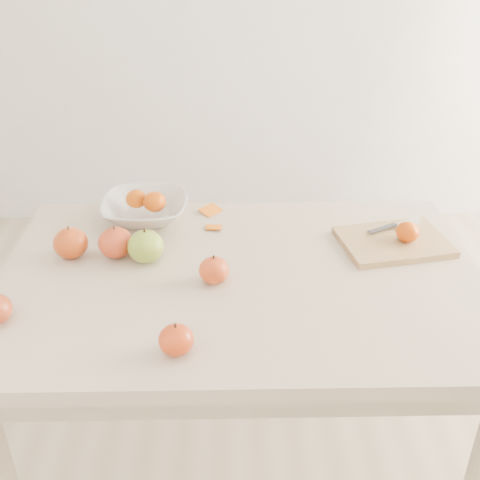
{
  "coord_description": "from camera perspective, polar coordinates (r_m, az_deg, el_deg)",
  "views": [
    {
      "loc": [
        -0.03,
        -1.25,
        1.57
      ],
      "look_at": [
        0.0,
        0.05,
        0.82
      ],
      "focal_mm": 45.0,
      "sensor_mm": 36.0,
      "label": 1
    }
  ],
  "objects": [
    {
      "name": "ground",
      "position": [
        2.0,
        0.03,
        -21.53
      ],
      "size": [
        3.5,
        3.5,
        0.0
      ],
      "primitive_type": "plane",
      "color": "#C6B293",
      "rests_on": "ground"
    },
    {
      "name": "table",
      "position": [
        1.55,
        0.04,
        -6.35
      ],
      "size": [
        1.2,
        0.8,
        0.75
      ],
      "color": "beige",
      "rests_on": "ground"
    },
    {
      "name": "cutting_board",
      "position": [
        1.66,
        14.36,
        -0.18
      ],
      "size": [
        0.31,
        0.25,
        0.02
      ],
      "primitive_type": "cube",
      "rotation": [
        0.0,
        0.0,
        0.19
      ],
      "color": "tan",
      "rests_on": "table"
    },
    {
      "name": "board_tangerine",
      "position": [
        1.65,
        15.6,
        0.75
      ],
      "size": [
        0.06,
        0.06,
        0.05
      ],
      "primitive_type": "ellipsoid",
      "color": "red",
      "rests_on": "cutting_board"
    },
    {
      "name": "fruit_bowl",
      "position": [
        1.76,
        -8.96,
        2.91
      ],
      "size": [
        0.25,
        0.25,
        0.06
      ],
      "primitive_type": "imported",
      "color": "silver",
      "rests_on": "table"
    },
    {
      "name": "bowl_tangerine_near",
      "position": [
        1.76,
        -9.81,
        3.88
      ],
      "size": [
        0.06,
        0.06,
        0.05
      ],
      "primitive_type": "ellipsoid",
      "color": "#CA4707",
      "rests_on": "fruit_bowl"
    },
    {
      "name": "bowl_tangerine_far",
      "position": [
        1.73,
        -8.11,
        3.62
      ],
      "size": [
        0.07,
        0.07,
        0.06
      ],
      "primitive_type": "ellipsoid",
      "color": "#CF5007",
      "rests_on": "fruit_bowl"
    },
    {
      "name": "orange_peel_a",
      "position": [
        1.79,
        -2.81,
        2.72
      ],
      "size": [
        0.07,
        0.07,
        0.01
      ],
      "primitive_type": "cube",
      "rotation": [
        0.21,
        0.0,
        0.84
      ],
      "color": "orange",
      "rests_on": "table"
    },
    {
      "name": "orange_peel_b",
      "position": [
        1.7,
        -2.52,
        1.15
      ],
      "size": [
        0.05,
        0.04,
        0.01
      ],
      "primitive_type": "cube",
      "rotation": [
        -0.14,
        0.0,
        -0.08
      ],
      "color": "orange",
      "rests_on": "table"
    },
    {
      "name": "paring_knife",
      "position": [
        1.73,
        15.36,
        1.47
      ],
      "size": [
        0.16,
        0.08,
        0.01
      ],
      "color": "silver",
      "rests_on": "cutting_board"
    },
    {
      "name": "apple_green",
      "position": [
        1.55,
        -8.92,
        -0.6
      ],
      "size": [
        0.09,
        0.09,
        0.08
      ],
      "primitive_type": "ellipsoid",
      "color": "#56861E",
      "rests_on": "table"
    },
    {
      "name": "apple_red_c",
      "position": [
        1.24,
        -6.07,
        -9.39
      ],
      "size": [
        0.07,
        0.07,
        0.07
      ],
      "primitive_type": "ellipsoid",
      "color": "#9F1209",
      "rests_on": "table"
    },
    {
      "name": "apple_red_a",
      "position": [
        1.61,
        -15.76,
        -0.27
      ],
      "size": [
        0.09,
        0.09,
        0.08
      ],
      "primitive_type": "ellipsoid",
      "color": "maroon",
      "rests_on": "table"
    },
    {
      "name": "apple_red_e",
      "position": [
        1.45,
        -2.48,
        -2.89
      ],
      "size": [
        0.07,
        0.07,
        0.07
      ],
      "primitive_type": "ellipsoid",
      "color": "maroon",
      "rests_on": "table"
    },
    {
      "name": "apple_red_b",
      "position": [
        1.58,
        -11.71,
        -0.24
      ],
      "size": [
        0.09,
        0.09,
        0.08
      ],
      "primitive_type": "ellipsoid",
      "color": "#A52A1C",
      "rests_on": "table"
    }
  ]
}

